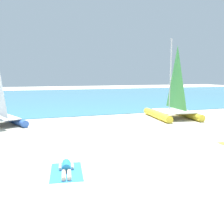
# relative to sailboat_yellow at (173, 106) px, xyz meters

# --- Properties ---
(ground_plane) EXTENTS (120.00, 120.00, 0.00)m
(ground_plane) POSITION_rel_sailboat_yellow_xyz_m (-6.25, 1.67, -0.92)
(ground_plane) COLOR beige
(ocean_water) EXTENTS (120.00, 40.00, 0.05)m
(ocean_water) POSITION_rel_sailboat_yellow_xyz_m (-6.25, 23.21, -0.90)
(ocean_water) COLOR teal
(ocean_water) RESTS_ON ground
(sailboat_yellow) EXTENTS (3.66, 5.13, 6.21)m
(sailboat_yellow) POSITION_rel_sailboat_yellow_xyz_m (0.00, 0.00, 0.00)
(sailboat_yellow) COLOR yellow
(sailboat_yellow) RESTS_ON ground
(towel_left) EXTENTS (1.41, 2.06, 0.01)m
(towel_left) POSITION_rel_sailboat_yellow_xyz_m (-10.01, -8.75, -0.92)
(towel_left) COLOR #338CD8
(towel_left) RESTS_ON ground
(sunbather_left) EXTENTS (0.67, 1.56, 0.30)m
(sunbather_left) POSITION_rel_sailboat_yellow_xyz_m (-10.00, -8.68, -0.79)
(sunbather_left) COLOR #268CCC
(sunbather_left) RESTS_ON towel_left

